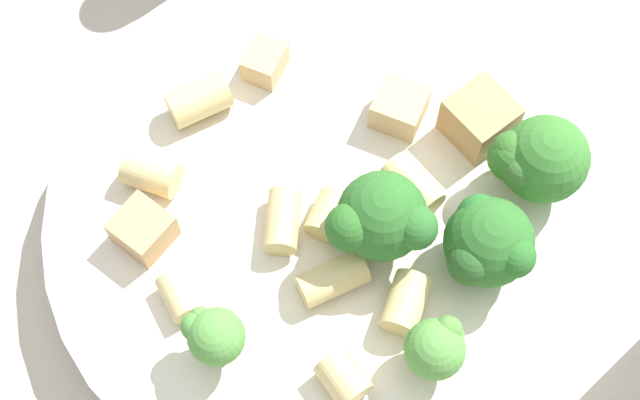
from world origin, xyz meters
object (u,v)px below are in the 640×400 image
Objects in this scene: broccoli_floret_2 at (488,243)px; rigatoni_3 at (405,303)px; broccoli_floret_4 at (214,336)px; rigatoni_6 at (333,212)px; rigatoni_4 at (412,187)px; rigatoni_0 at (343,378)px; rigatoni_2 at (281,217)px; broccoli_floret_3 at (381,219)px; pasta_bowl at (320,220)px; broccoli_floret_1 at (537,159)px; rigatoni_5 at (333,279)px; rigatoni_8 at (178,296)px; chicken_chunk_2 at (482,123)px; chicken_chunk_3 at (265,62)px; chicken_chunk_0 at (143,230)px; rigatoni_1 at (199,101)px; rigatoni_7 at (151,174)px; chicken_chunk_1 at (399,108)px.

broccoli_floret_2 is 0.04m from rigatoni_3.
broccoli_floret_4 is 0.08m from rigatoni_6.
rigatoni_0 is at bearing 131.07° from rigatoni_4.
broccoli_floret_4 is 1.23× the size of rigatoni_2.
broccoli_floret_3 is 0.03m from rigatoni_4.
pasta_bowl is 5.71× the size of broccoli_floret_1.
rigatoni_0 is at bearing 156.53° from rigatoni_5.
rigatoni_8 is at bearing 81.08° from broccoli_floret_1.
rigatoni_2 is at bearing 67.44° from rigatoni_6.
chicken_chunk_2 reaches higher than chicken_chunk_3.
rigatoni_0 is 0.11m from chicken_chunk_0.
chicken_chunk_2 is at bearing -100.06° from chicken_chunk_0.
broccoli_floret_2 is 1.85× the size of chicken_chunk_0.
broccoli_floret_2 is 0.14m from chicken_chunk_3.
pasta_bowl is at bearing 19.83° from rigatoni_6.
chicken_chunk_0 is (0.09, 0.08, 0.00)m from rigatoni_3.
broccoli_floret_4 is 1.24× the size of rigatoni_4.
pasta_bowl is 0.09m from chicken_chunk_2.
rigatoni_1 reaches higher than rigatoni_8.
broccoli_floret_4 is 1.40× the size of rigatoni_7.
broccoli_floret_2 is at bearing -109.63° from rigatoni_5.
rigatoni_4 is 1.36× the size of rigatoni_6.
chicken_chunk_0 is 1.09× the size of chicken_chunk_3.
rigatoni_0 is at bearing 157.93° from pasta_bowl.
chicken_chunk_3 is at bearing -12.84° from rigatoni_5.
broccoli_floret_3 reaches higher than rigatoni_4.
broccoli_floret_4 reaches higher than rigatoni_5.
rigatoni_5 is at bearing 167.16° from chicken_chunk_3.
rigatoni_1 is at bearing 14.26° from rigatoni_3.
chicken_chunk_2 is (-0.08, -0.11, 0.00)m from rigatoni_1.
rigatoni_1 reaches higher than rigatoni_3.
rigatoni_3 is (-0.06, -0.03, 0.00)m from rigatoni_2.
rigatoni_8 is (-0.06, 0.01, -0.00)m from rigatoni_7.
rigatoni_0 is at bearing 136.93° from broccoli_floret_3.
rigatoni_0 is 0.15m from rigatoni_1.
chicken_chunk_2 is at bearing -76.26° from rigatoni_4.
rigatoni_6 is 0.06m from chicken_chunk_1.
rigatoni_3 is 0.10m from chicken_chunk_1.
rigatoni_8 is at bearing 68.90° from broccoli_floret_2.
rigatoni_7 is 0.89× the size of chicken_chunk_2.
rigatoni_8 is at bearing 148.96° from rigatoni_1.
rigatoni_4 is at bearing -92.25° from rigatoni_8.
rigatoni_1 is at bearing 6.28° from rigatoni_5.
rigatoni_1 is at bearing -2.10° from rigatoni_0.
rigatoni_1 is 1.15× the size of rigatoni_3.
broccoli_floret_2 reaches higher than chicken_chunk_1.
rigatoni_5 is at bearing 111.81° from rigatoni_4.
chicken_chunk_3 is (0.05, -0.09, -0.00)m from chicken_chunk_0.
broccoli_floret_2 is 0.92× the size of broccoli_floret_3.
rigatoni_1 is 0.13m from chicken_chunk_2.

